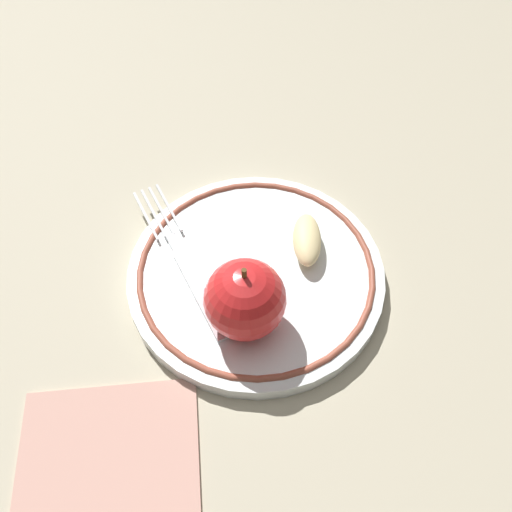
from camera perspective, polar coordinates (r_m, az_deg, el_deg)
name	(u,v)px	position (r m, az deg, el deg)	size (l,w,h in m)	color
ground_plane	(240,290)	(0.52, -1.61, -3.38)	(2.00, 2.00, 0.00)	#B3AA8F
plate	(256,274)	(0.52, 0.00, -1.84)	(0.23, 0.23, 0.02)	white
apple_red_whole	(245,299)	(0.46, -1.12, -4.36)	(0.07, 0.07, 0.08)	red
apple_slice_front	(307,240)	(0.52, 5.12, 1.65)	(0.06, 0.03, 0.02)	beige
fork	(184,261)	(0.52, -7.25, -0.54)	(0.14, 0.15, 0.00)	silver
napkin_folded	(108,460)	(0.47, -14.58, -19.10)	(0.12, 0.14, 0.01)	tan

